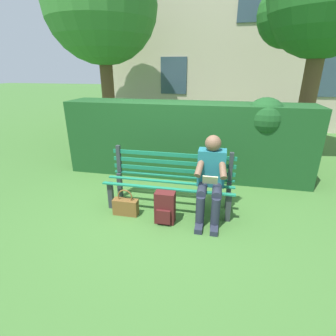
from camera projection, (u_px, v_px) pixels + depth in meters
ground at (169, 207)px, 3.93m from camera, size 60.00×60.00×0.00m
park_bench at (171, 178)px, 3.84m from camera, size 1.90×0.52×0.88m
person_seated at (211, 176)px, 3.49m from camera, size 0.44×0.73×1.17m
hedge_backdrop at (188, 137)px, 4.92m from camera, size 4.61×0.85×1.55m
tree at (320, 2)px, 5.12m from camera, size 2.45×2.33×4.50m
building_facade at (247, 34)px, 9.12m from camera, size 9.60×2.96×6.29m
backpack at (165, 208)px, 3.48m from camera, size 0.27×0.24×0.46m
handbag at (126, 206)px, 3.70m from camera, size 0.36×0.13×0.40m
tree_far at (98, 9)px, 6.61m from camera, size 3.05×2.90×4.96m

